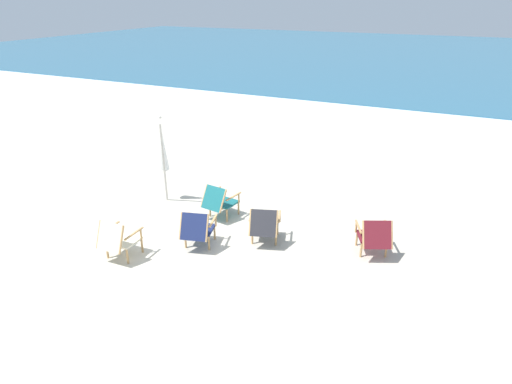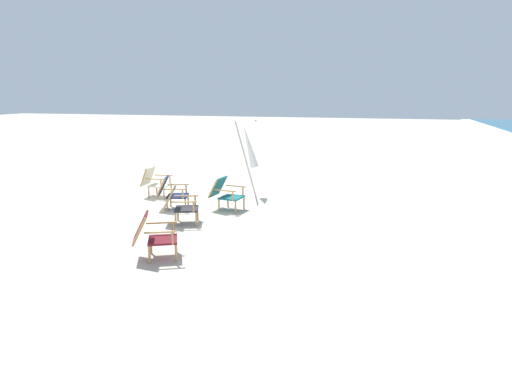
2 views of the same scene
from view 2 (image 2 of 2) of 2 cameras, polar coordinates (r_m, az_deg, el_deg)
ground_plane at (r=10.90m, az=-9.44°, el=-2.45°), size 80.00×80.00×0.00m
beach_chair_back_left at (r=11.10m, az=-10.62°, el=0.05°), size 0.75×0.86×0.79m
beach_chair_front_right at (r=9.84m, az=-9.65°, el=-1.52°), size 0.78×0.90×0.79m
beach_chair_front_left at (r=12.50m, az=-12.58°, el=1.36°), size 0.61×0.71×0.81m
beach_chair_far_center at (r=7.89m, az=-12.80°, el=-5.18°), size 0.83×0.91×0.79m
beach_chair_mid_center at (r=10.85m, az=-3.87°, el=-0.07°), size 0.67×0.82×0.79m
umbrella_furled_white at (r=12.08m, az=-0.90°, el=5.67°), size 0.49×0.61×2.06m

